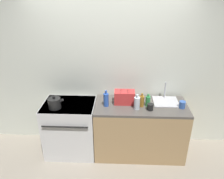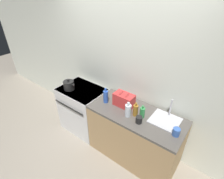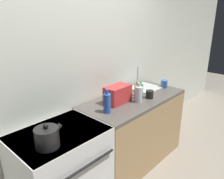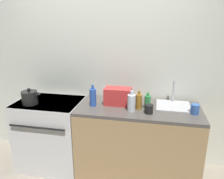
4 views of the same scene
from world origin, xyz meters
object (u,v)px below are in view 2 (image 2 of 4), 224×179
toaster (124,100)px  bottle_clear (128,110)px  cup_blue (176,132)px  bottle_blue (106,96)px  bottle_green (142,112)px  kettle (69,85)px  cup_black (139,120)px  bottle_amber (136,110)px  stove (83,109)px

toaster → bottle_clear: (0.18, -0.17, -0.01)m
toaster → cup_blue: 0.87m
bottle_clear → bottle_blue: bottle_blue is taller
bottle_green → bottle_clear: bearing=-149.5°
bottle_green → cup_blue: bottle_green is taller
bottle_clear → bottle_blue: 0.46m
kettle → cup_black: bearing=-0.0°
kettle → bottle_blue: 0.76m
bottle_clear → bottle_blue: bearing=171.7°
bottle_clear → bottle_green: bottle_clear is taller
kettle → toaster: size_ratio=0.76×
bottle_blue → cup_blue: 1.13m
toaster → cup_black: bearing=-27.0°
toaster → bottle_amber: 0.27m
kettle → cup_black: 1.41m
bottle_amber → cup_blue: (0.60, -0.02, -0.04)m
toaster → bottle_clear: bearing=-42.4°
toaster → bottle_blue: size_ratio=1.22×
stove → cup_blue: cup_blue is taller
toaster → cup_blue: toaster is taller
bottle_green → bottle_blue: (-0.63, -0.03, 0.03)m
stove → bottle_clear: bearing=-5.2°
stove → cup_blue: bearing=-1.4°
toaster → stove: bearing=-175.3°
cup_black → bottle_amber: bearing=139.1°
stove → cup_black: bearing=-5.6°
bottle_blue → cup_black: bottle_blue is taller
kettle → cup_blue: bearing=2.4°
stove → bottle_clear: (1.04, -0.09, 0.53)m
bottle_clear → bottle_amber: size_ratio=1.08×
stove → bottle_amber: bearing=-1.0°
bottle_green → cup_black: bottle_green is taller
stove → toaster: size_ratio=2.88×
bottle_amber → cup_black: (0.12, -0.10, -0.04)m
cup_blue → bottle_blue: bearing=179.3°
kettle → bottle_clear: 1.21m
bottle_amber → bottle_blue: 0.53m
bottle_blue → toaster: bearing=19.7°
kettle → bottle_clear: bottle_clear is taller
cup_black → cup_blue: (0.48, 0.08, 0.00)m
bottle_green → cup_blue: bearing=-5.4°
stove → kettle: size_ratio=3.81×
bottle_clear → bottle_amber: bottle_clear is taller
bottle_blue → cup_black: bearing=-8.1°
toaster → bottle_clear: size_ratio=1.34×
toaster → bottle_blue: 0.29m
toaster → bottle_green: size_ratio=1.61×
kettle → cup_black: (1.41, -0.00, -0.03)m
stove → bottle_blue: size_ratio=3.50×
bottle_blue → stove: bearing=177.2°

